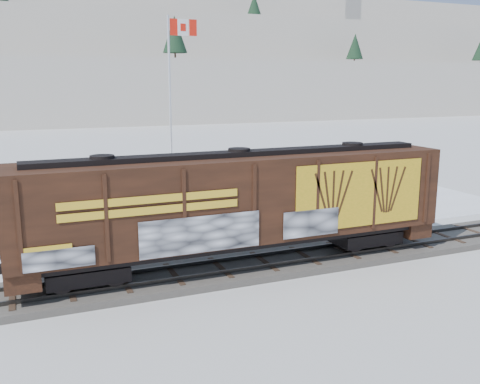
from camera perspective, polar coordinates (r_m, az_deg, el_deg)
name	(u,v)px	position (r m, az deg, el deg)	size (l,w,h in m)	color
ground	(264,268)	(23.26, 2.58, -8.07)	(500.00, 500.00, 0.00)	white
rail_track	(264,264)	(23.21, 2.58, -7.72)	(50.00, 3.40, 0.43)	#59544C
parking_strip	(207,225)	(29.90, -3.57, -3.54)	(40.00, 8.00, 0.03)	white
hillside	(47,57)	(159.97, -19.87, 13.37)	(360.00, 110.00, 93.00)	white
hopper_railcar	(239,201)	(21.95, -0.07, -1.01)	(18.07, 3.06, 4.69)	black
flagpole	(173,136)	(34.68, -7.19, 5.90)	(2.30, 0.90, 11.86)	silver
car_silver	(18,238)	(26.92, -22.59, -4.58)	(1.66, 4.12, 1.40)	silver
car_white	(185,222)	(27.73, -5.88, -3.21)	(1.53, 4.39, 1.45)	silver
car_dark	(346,205)	(32.32, 11.28, -1.37)	(1.81, 4.46, 1.30)	black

